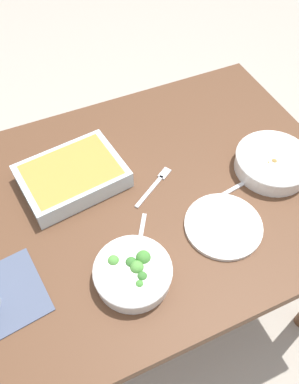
% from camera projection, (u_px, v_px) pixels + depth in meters
% --- Properties ---
extents(ground_plane, '(6.00, 6.00, 0.00)m').
position_uv_depth(ground_plane, '(150.00, 292.00, 1.77)').
color(ground_plane, '#B2A899').
extents(dining_table, '(1.20, 0.90, 0.74)m').
position_uv_depth(dining_table, '(150.00, 209.00, 1.25)').
color(dining_table, brown).
rests_on(dining_table, ground_plane).
extents(stew_bowl, '(0.24, 0.24, 0.06)m').
position_uv_depth(stew_bowl, '(273.00, 162.00, 1.21)').
color(stew_bowl, white).
rests_on(stew_bowl, dining_table).
extents(broccoli_bowl, '(0.20, 0.20, 0.07)m').
position_uv_depth(broccoli_bowl, '(133.00, 273.00, 0.99)').
color(broccoli_bowl, white).
rests_on(broccoli_bowl, dining_table).
extents(baking_dish, '(0.33, 0.26, 0.06)m').
position_uv_depth(baking_dish, '(72.00, 175.00, 1.18)').
color(baking_dish, silver).
rests_on(baking_dish, dining_table).
extents(side_plate, '(0.22, 0.22, 0.01)m').
position_uv_depth(side_plate, '(223.00, 226.00, 1.10)').
color(side_plate, silver).
rests_on(side_plate, dining_table).
extents(spoon_by_stew, '(0.18, 0.05, 0.01)m').
position_uv_depth(spoon_by_stew, '(245.00, 182.00, 1.20)').
color(spoon_by_stew, silver).
rests_on(spoon_by_stew, dining_table).
extents(spoon_by_broccoli, '(0.11, 0.16, 0.01)m').
position_uv_depth(spoon_by_broccoli, '(138.00, 248.00, 1.06)').
color(spoon_by_broccoli, silver).
rests_on(spoon_by_broccoli, dining_table).
extents(fork_on_table, '(0.16, 0.11, 0.01)m').
position_uv_depth(fork_on_table, '(155.00, 184.00, 1.20)').
color(fork_on_table, silver).
rests_on(fork_on_table, dining_table).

